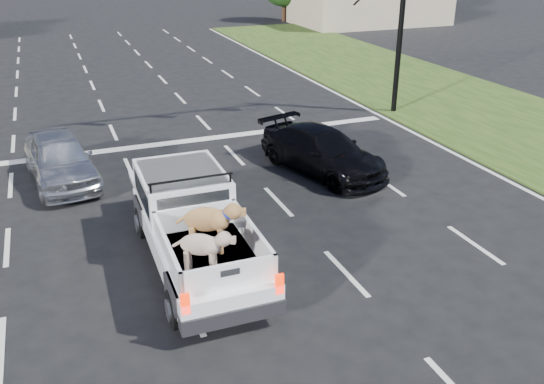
# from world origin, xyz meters

# --- Properties ---
(ground) EXTENTS (160.00, 160.00, 0.00)m
(ground) POSITION_xyz_m (0.00, 0.00, 0.00)
(ground) COLOR black
(ground) RESTS_ON ground
(road_markings) EXTENTS (17.75, 60.00, 0.01)m
(road_markings) POSITION_xyz_m (0.00, 6.56, 0.01)
(road_markings) COLOR silver
(road_markings) RESTS_ON ground
(grass_shoulder_right) EXTENTS (8.00, 60.00, 0.06)m
(grass_shoulder_right) POSITION_xyz_m (13.00, 6.00, 0.03)
(grass_shoulder_right) COLOR #213D12
(grass_shoulder_right) RESTS_ON ground
(building_right) EXTENTS (12.00, 7.00, 3.60)m
(building_right) POSITION_xyz_m (22.00, 34.00, 1.80)
(building_right) COLOR tan
(building_right) RESTS_ON ground
(pickup_truck) EXTENTS (2.12, 5.53, 2.07)m
(pickup_truck) POSITION_xyz_m (-1.21, 1.66, 0.97)
(pickup_truck) COLOR black
(pickup_truck) RESTS_ON ground
(silver_sedan) EXTENTS (2.25, 4.50, 1.47)m
(silver_sedan) POSITION_xyz_m (-3.77, 7.71, 0.74)
(silver_sedan) COLOR silver
(silver_sedan) RESTS_ON ground
(black_coupe) EXTENTS (3.13, 5.01, 1.35)m
(black_coupe) POSITION_xyz_m (3.89, 5.62, 0.68)
(black_coupe) COLOR black
(black_coupe) RESTS_ON ground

